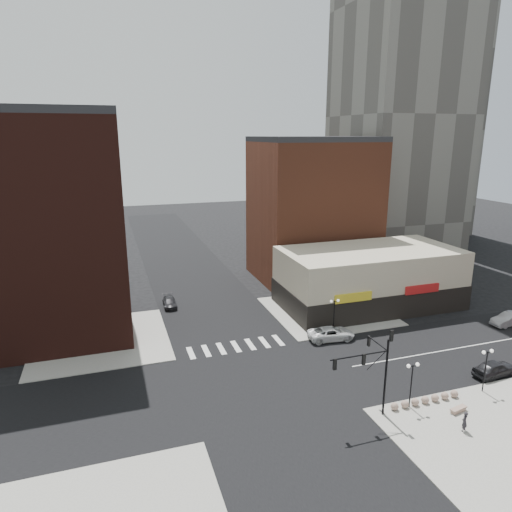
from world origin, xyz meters
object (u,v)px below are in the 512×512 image
street_lamp_se_b (487,360)px  silver_sedan (509,319)px  street_lamp_ne (334,307)px  pedestrian (464,421)px  traffic_signal (374,362)px  street_lamp_se_a (412,374)px  stone_bench (458,409)px  white_suv (331,333)px  dark_sedan_east (495,368)px  dark_sedan_north (170,302)px

street_lamp_se_b → silver_sedan: (14.94, 11.23, -2.50)m
street_lamp_ne → silver_sedan: street_lamp_ne is taller
pedestrian → street_lamp_se_b: bearing=-166.7°
traffic_signal → pedestrian: (5.81, -4.37, -3.99)m
street_lamp_se_a → silver_sedan: street_lamp_se_a is taller
stone_bench → silver_sedan: bearing=23.1°
street_lamp_se_b → pedestrian: street_lamp_se_b is taller
silver_sedan → pedestrian: bearing=-56.4°
white_suv → pedestrian: (2.13, -18.70, 0.22)m
white_suv → pedestrian: bearing=-168.1°
stone_bench → street_lamp_ne: bearing=86.9°
street_lamp_se_b → stone_bench: bearing=-156.4°
pedestrian → stone_bench: bearing=-145.4°
pedestrian → stone_bench: size_ratio=0.98×
street_lamp_se_a → dark_sedan_east: 11.83m
street_lamp_se_b → white_suv: bearing=119.2°
dark_sedan_north → stone_bench: (19.96, -32.87, -0.30)m
traffic_signal → white_suv: traffic_signal is taller
street_lamp_ne → dark_sedan_east: street_lamp_ne is taller
silver_sedan → stone_bench: 23.47m
silver_sedan → dark_sedan_north: (-39.36, 19.68, -0.17)m
silver_sedan → traffic_signal: bearing=-70.3°
stone_bench → dark_sedan_east: bearing=15.6°
dark_sedan_east → stone_bench: dark_sedan_east is taller
street_lamp_ne → white_suv: street_lamp_ne is taller
dark_sedan_east → dark_sedan_north: size_ratio=1.09×
dark_sedan_north → street_lamp_se_a: bearing=-60.1°
street_lamp_se_b → stone_bench: size_ratio=2.39×
street_lamp_ne → stone_bench: size_ratio=2.39×
street_lamp_se_b → silver_sedan: 18.86m
street_lamp_se_a → stone_bench: street_lamp_se_a is taller
dark_sedan_east → silver_sedan: 14.79m
street_lamp_ne → pedestrian: size_ratio=2.44×
silver_sedan → street_lamp_se_b: bearing=-55.9°
dark_sedan_north → stone_bench: 38.45m
street_lamp_se_a → silver_sedan: (22.94, 11.23, -2.50)m
traffic_signal → street_lamp_se_b: traffic_signal is taller
street_lamp_ne → dark_sedan_north: (-17.42, 14.91, -2.67)m
white_suv → dark_sedan_east: bearing=-132.0°
street_lamp_ne → street_lamp_se_a: bearing=-93.6°
street_lamp_se_a → street_lamp_ne: bearing=86.4°
pedestrian → dark_sedan_north: bearing=-84.2°
street_lamp_se_b → dark_sedan_north: size_ratio=0.97×
street_lamp_ne → white_suv: (-1.09, -1.50, -2.54)m
traffic_signal → pedestrian: bearing=-37.0°
white_suv → street_lamp_se_b: bearing=-145.4°
silver_sedan → street_lamp_ne: bearing=-105.1°
silver_sedan → pedestrian: size_ratio=2.82×
street_lamp_ne → dark_sedan_north: size_ratio=0.97×
street_lamp_ne → silver_sedan: bearing=-12.3°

